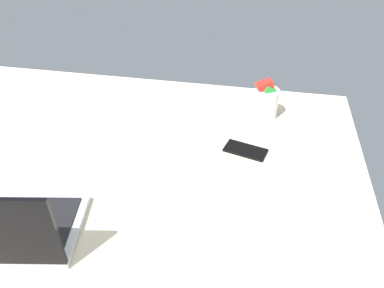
% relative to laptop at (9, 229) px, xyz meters
% --- Properties ---
extents(bed_mattress, '(1.80, 1.40, 0.18)m').
position_rel_laptop_xyz_m(bed_mattress, '(-0.04, -0.22, -0.13)').
color(bed_mattress, beige).
rests_on(bed_mattress, ground).
extents(laptop, '(0.36, 0.28, 0.23)m').
position_rel_laptop_xyz_m(laptop, '(0.00, 0.00, 0.00)').
color(laptop, '#B7BABC').
rests_on(laptop, bed_mattress).
extents(snack_cup, '(0.10, 0.10, 0.15)m').
position_rel_laptop_xyz_m(snack_cup, '(-0.61, -0.72, 0.02)').
color(snack_cup, silver).
rests_on(snack_cup, bed_mattress).
extents(cell_phone, '(0.15, 0.10, 0.01)m').
position_rel_laptop_xyz_m(cell_phone, '(-0.56, -0.48, -0.04)').
color(cell_phone, black).
rests_on(cell_phone, bed_mattress).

